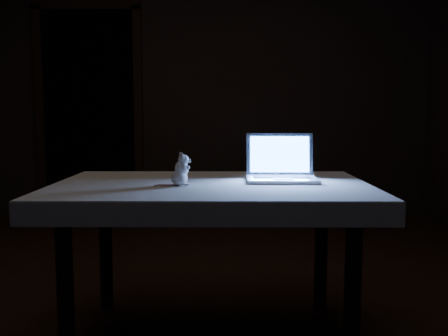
# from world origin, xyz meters

# --- Properties ---
(floor) EXTENTS (5.00, 5.00, 0.00)m
(floor) POSITION_xyz_m (0.00, 0.00, 0.00)
(floor) COLOR black
(floor) RESTS_ON ground
(back_wall) EXTENTS (4.50, 0.04, 2.60)m
(back_wall) POSITION_xyz_m (0.00, 2.50, 1.30)
(back_wall) COLOR black
(back_wall) RESTS_ON ground
(doorway) EXTENTS (1.06, 0.36, 2.13)m
(doorway) POSITION_xyz_m (-1.10, 2.50, 1.06)
(doorway) COLOR black
(doorway) RESTS_ON back_wall
(table) EXTENTS (1.33, 0.86, 0.71)m
(table) POSITION_xyz_m (0.20, -0.25, 0.36)
(table) COLOR black
(table) RESTS_ON floor
(tablecloth) EXTENTS (1.61, 1.25, 0.09)m
(tablecloth) POSITION_xyz_m (0.19, -0.23, 0.68)
(tablecloth) COLOR beige
(tablecloth) RESTS_ON table
(laptop) EXTENTS (0.33, 0.29, 0.22)m
(laptop) POSITION_xyz_m (0.53, -0.17, 0.83)
(laptop) COLOR silver
(laptop) RESTS_ON tablecloth
(plush_mouse) EXTENTS (0.13, 0.13, 0.15)m
(plush_mouse) POSITION_xyz_m (0.07, -0.33, 0.79)
(plush_mouse) COLOR silver
(plush_mouse) RESTS_ON tablecloth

